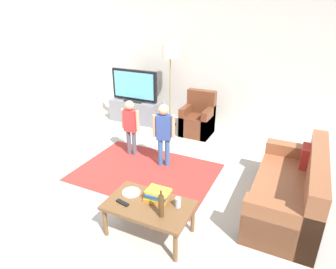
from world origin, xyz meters
The scene contains 16 objects.
ground centered at (0.00, 0.00, 0.00)m, with size 7.80×7.80×0.00m, color #B2ADA3.
wall_back centered at (0.00, 3.00, 1.35)m, with size 6.00×0.12×2.70m, color silver.
area_rug centered at (-0.30, 0.39, 0.00)m, with size 2.20×1.60×0.01m, color #9E2D28.
tv_stand centered at (-1.64, 2.30, 0.24)m, with size 1.20×0.44×0.50m.
tv centered at (-1.64, 2.28, 0.85)m, with size 1.10×0.28×0.71m.
couch centered at (1.91, 0.38, 0.29)m, with size 0.80×1.80×0.86m.
armchair centered at (-0.10, 2.26, 0.30)m, with size 0.60×0.60×0.90m.
floor_lamp centered at (-0.84, 2.45, 1.54)m, with size 0.36×0.36×1.78m.
child_near_tv centered at (-0.84, 0.84, 0.61)m, with size 0.34×0.16×1.02m.
child_center centered at (-0.14, 0.73, 0.65)m, with size 0.34×0.21×1.09m.
coffee_table centered at (0.43, -0.80, 0.37)m, with size 1.00×0.60×0.42m.
book_stack centered at (0.48, -0.68, 0.49)m, with size 0.30×0.24×0.14m.
bottle centered at (0.65, -0.92, 0.56)m, with size 0.06×0.06×0.32m.
tv_remote centered at (0.15, -0.92, 0.43)m, with size 0.17×0.05×0.02m, color black.
soda_can centered at (0.75, -0.70, 0.48)m, with size 0.07×0.07×0.12m, color silver.
plate centered at (0.13, -0.70, 0.43)m, with size 0.22×0.22×0.02m.
Camera 1 is at (1.82, -3.19, 2.52)m, focal length 31.48 mm.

